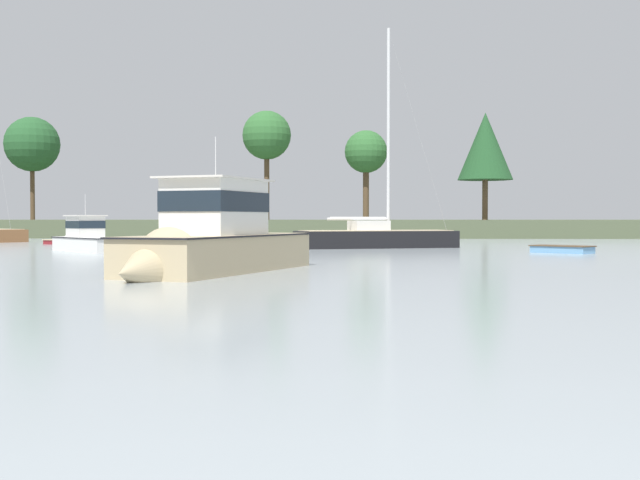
{
  "coord_description": "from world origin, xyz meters",
  "views": [
    {
      "loc": [
        8.27,
        -9.39,
        1.7
      ],
      "look_at": [
        6.85,
        33.33,
        0.58
      ],
      "focal_mm": 45.38,
      "sensor_mm": 36.0,
      "label": 1
    }
  ],
  "objects_px": {
    "dinghy_skyblue": "(562,250)",
    "dinghy_maroon": "(63,242)",
    "cruiser_white": "(84,243)",
    "cruiser_sand": "(207,250)",
    "sailboat_black": "(376,243)"
  },
  "relations": [
    {
      "from": "dinghy_skyblue",
      "to": "dinghy_maroon",
      "type": "height_order",
      "value": "dinghy_skyblue"
    },
    {
      "from": "dinghy_skyblue",
      "to": "cruiser_white",
      "type": "relative_size",
      "value": 0.52
    },
    {
      "from": "sailboat_black",
      "to": "cruiser_white",
      "type": "bearing_deg",
      "value": -161.83
    },
    {
      "from": "cruiser_white",
      "to": "sailboat_black",
      "type": "relative_size",
      "value": 0.44
    },
    {
      "from": "cruiser_white",
      "to": "sailboat_black",
      "type": "xyz_separation_m",
      "value": [
        15.64,
        5.13,
        -0.13
      ]
    },
    {
      "from": "dinghy_skyblue",
      "to": "dinghy_maroon",
      "type": "bearing_deg",
      "value": 155.3
    },
    {
      "from": "cruiser_white",
      "to": "sailboat_black",
      "type": "distance_m",
      "value": 16.46
    },
    {
      "from": "cruiser_sand",
      "to": "sailboat_black",
      "type": "xyz_separation_m",
      "value": [
        6.08,
        22.5,
        -0.44
      ]
    },
    {
      "from": "dinghy_skyblue",
      "to": "cruiser_sand",
      "type": "height_order",
      "value": "cruiser_sand"
    },
    {
      "from": "cruiser_white",
      "to": "cruiser_sand",
      "type": "bearing_deg",
      "value": -61.15
    },
    {
      "from": "dinghy_skyblue",
      "to": "dinghy_maroon",
      "type": "xyz_separation_m",
      "value": [
        -30.04,
        13.82,
        -0.02
      ]
    },
    {
      "from": "dinghy_skyblue",
      "to": "dinghy_maroon",
      "type": "relative_size",
      "value": 1.01
    },
    {
      "from": "cruiser_sand",
      "to": "dinghy_maroon",
      "type": "height_order",
      "value": "cruiser_sand"
    },
    {
      "from": "dinghy_maroon",
      "to": "cruiser_white",
      "type": "bearing_deg",
      "value": -65.77
    },
    {
      "from": "cruiser_sand",
      "to": "sailboat_black",
      "type": "bearing_deg",
      "value": 74.88
    }
  ]
}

